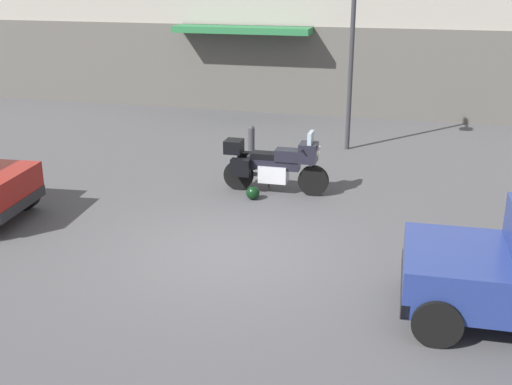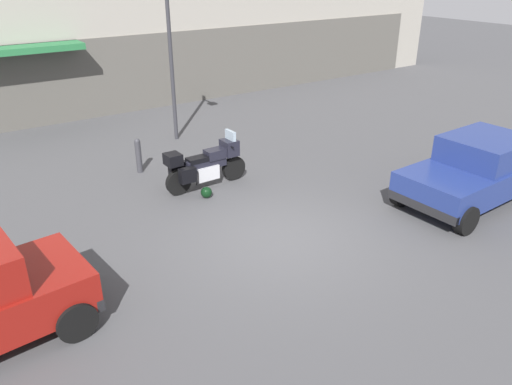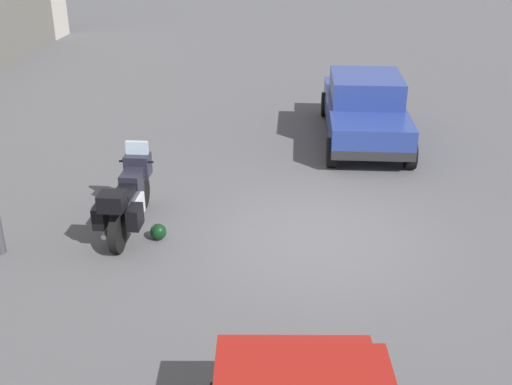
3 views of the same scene
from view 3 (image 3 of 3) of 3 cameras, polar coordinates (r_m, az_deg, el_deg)
The scene contains 4 objects.
ground_plane at distance 10.80m, azimuth 5.24°, elevation -4.16°, with size 80.00×80.00×0.00m, color #424244.
motorcycle at distance 10.99m, azimuth -11.53°, elevation -0.43°, with size 2.26×0.77×1.36m.
helmet at distance 10.79m, azimuth -8.88°, elevation -3.54°, with size 0.28×0.28×0.28m, color black.
car_sedan_far at distance 15.31m, azimuth 9.84°, elevation 7.60°, with size 4.62×2.05×1.56m.
Camera 3 is at (-9.47, 0.05, 5.20)m, focal length 44.02 mm.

